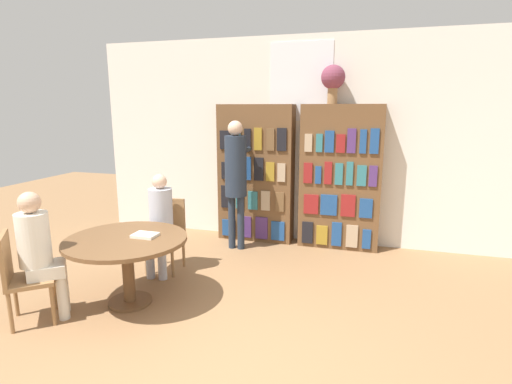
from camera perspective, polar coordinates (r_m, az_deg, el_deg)
wall_back at (r=5.98m, az=6.30°, el=7.27°), size 6.40×0.07×3.00m
bookshelf_left at (r=5.99m, az=-0.01°, el=2.62°), size 1.12×0.34×2.04m
bookshelf_right at (r=5.77m, az=11.92°, el=1.99°), size 1.12×0.34×2.04m
flower_vase at (r=5.72m, az=10.95°, el=15.56°), size 0.33×0.33×0.52m
reading_table at (r=4.27m, az=-17.99°, el=-7.73°), size 1.21×1.21×0.71m
chair_near_camera at (r=4.34m, az=-30.59°, el=-10.00°), size 0.56×0.56×0.88m
chair_left_side at (r=5.10m, az=-12.60°, el=-5.44°), size 0.43×0.43×0.88m
seated_reader_left at (r=4.89m, az=-13.58°, el=-3.71°), size 0.30×0.39×1.22m
seated_reader_right at (r=4.24m, az=-28.55°, el=-7.00°), size 0.43×0.42×1.25m
librarian_standing at (r=5.55m, az=-2.88°, el=2.93°), size 0.30×0.57×1.82m
open_book_on_table at (r=4.22m, az=-15.56°, el=-5.97°), size 0.24×0.18×0.03m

